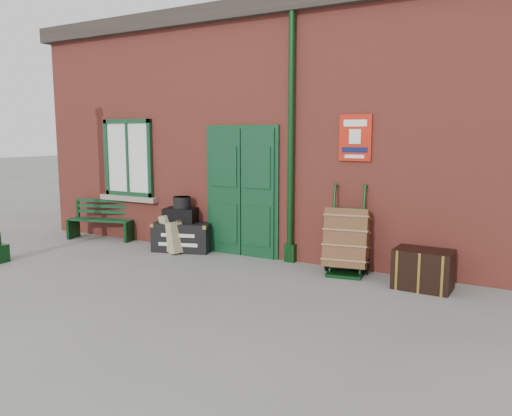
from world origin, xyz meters
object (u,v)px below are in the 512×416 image
Objects in this scene: bench at (102,219)px; dark_trunk at (423,269)px; porter_trolley at (347,240)px; houdini_trunk at (183,236)px.

bench is 1.84× the size of dark_trunk.
porter_trolley is (5.17, -0.05, 0.10)m from bench.
porter_trolley is at bearing -17.67° from houdini_trunk.
dark_trunk is (4.29, -0.26, 0.01)m from houdini_trunk.
bench is 1.06× the size of porter_trolley.
bench is at bearing 162.18° from houdini_trunk.
porter_trolley is (3.11, -0.02, 0.25)m from houdini_trunk.
houdini_trunk is at bearing -15.49° from bench.
dark_trunk is (6.35, -0.28, -0.14)m from bench.
houdini_trunk is (2.06, -0.02, -0.16)m from bench.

